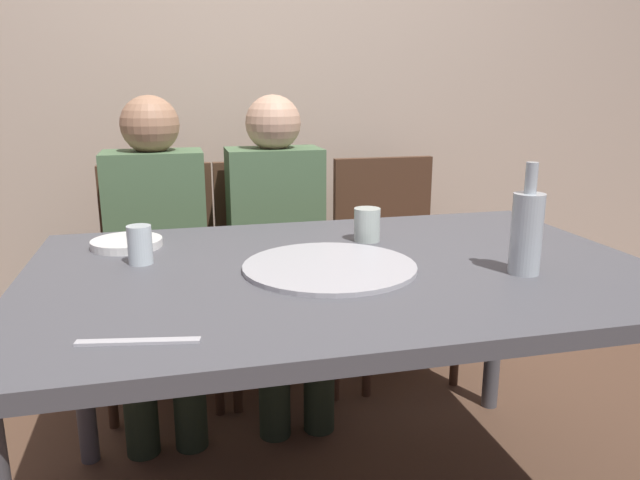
% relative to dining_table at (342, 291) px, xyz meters
% --- Properties ---
extents(back_wall, '(6.00, 0.10, 2.60)m').
position_rel_dining_table_xyz_m(back_wall, '(0.00, 1.31, 0.62)').
color(back_wall, '#BCA893').
rests_on(back_wall, ground_plane).
extents(dining_table, '(1.58, 1.04, 0.75)m').
position_rel_dining_table_xyz_m(dining_table, '(0.00, 0.00, 0.00)').
color(dining_table, '#4C4C51').
rests_on(dining_table, ground_plane).
extents(pizza_tray, '(0.44, 0.44, 0.01)m').
position_rel_dining_table_xyz_m(pizza_tray, '(-0.04, -0.03, 0.08)').
color(pizza_tray, '#ADADB2').
rests_on(pizza_tray, dining_table).
extents(wine_bottle, '(0.08, 0.08, 0.27)m').
position_rel_dining_table_xyz_m(wine_bottle, '(0.41, -0.17, 0.18)').
color(wine_bottle, '#B2BCC1').
rests_on(wine_bottle, dining_table).
extents(tumbler_near, '(0.08, 0.08, 0.10)m').
position_rel_dining_table_xyz_m(tumbler_near, '(0.14, 0.22, 0.12)').
color(tumbler_near, '#B7C6BC').
rests_on(tumbler_near, dining_table).
extents(tumbler_far, '(0.06, 0.06, 0.10)m').
position_rel_dining_table_xyz_m(tumbler_far, '(-0.50, 0.14, 0.12)').
color(tumbler_far, silver).
rests_on(tumbler_far, dining_table).
extents(plate_stack, '(0.20, 0.20, 0.02)m').
position_rel_dining_table_xyz_m(plate_stack, '(-0.55, 0.32, 0.08)').
color(plate_stack, white).
rests_on(plate_stack, dining_table).
extents(table_knife, '(0.22, 0.06, 0.01)m').
position_rel_dining_table_xyz_m(table_knife, '(-0.49, -0.38, 0.07)').
color(table_knife, '#B7B7BC').
rests_on(table_knife, dining_table).
extents(chair_left, '(0.44, 0.44, 0.90)m').
position_rel_dining_table_xyz_m(chair_left, '(-0.48, 0.92, -0.17)').
color(chair_left, '#472D1E').
rests_on(chair_left, ground_plane).
extents(chair_middle, '(0.44, 0.44, 0.90)m').
position_rel_dining_table_xyz_m(chair_middle, '(-0.03, 0.92, -0.17)').
color(chair_middle, '#472D1E').
rests_on(chair_middle, ground_plane).
extents(chair_right, '(0.44, 0.44, 0.90)m').
position_rel_dining_table_xyz_m(chair_right, '(0.48, 0.92, -0.17)').
color(chair_right, '#472D1E').
rests_on(chair_right, ground_plane).
extents(guest_in_sweater, '(0.36, 0.56, 1.17)m').
position_rel_dining_table_xyz_m(guest_in_sweater, '(-0.48, 0.77, -0.04)').
color(guest_in_sweater, '#4C6B47').
rests_on(guest_in_sweater, ground_plane).
extents(guest_in_beanie, '(0.36, 0.56, 1.17)m').
position_rel_dining_table_xyz_m(guest_in_beanie, '(-0.03, 0.77, -0.04)').
color(guest_in_beanie, '#4C6B47').
rests_on(guest_in_beanie, ground_plane).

